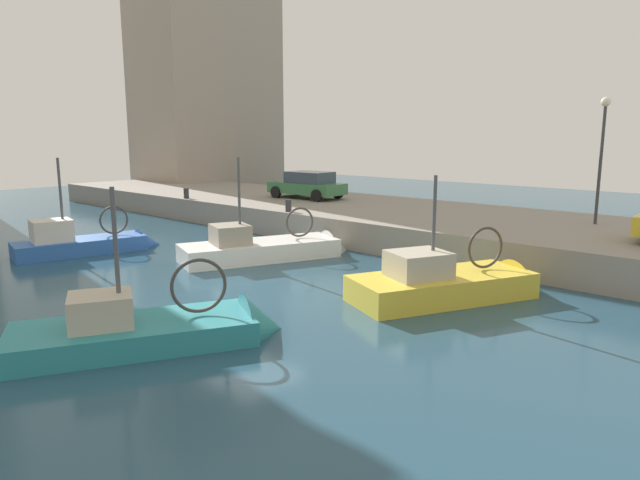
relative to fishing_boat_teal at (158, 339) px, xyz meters
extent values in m
plane|color=navy|center=(3.96, 1.41, -0.09)|extent=(80.00, 80.00, 0.00)
cube|color=gray|center=(15.46, 1.41, 0.51)|extent=(9.00, 56.00, 1.20)
cube|color=teal|center=(-0.45, 0.22, -0.09)|extent=(5.57, 4.16, 1.11)
cone|color=teal|center=(2.19, -1.10, -0.09)|extent=(1.63, 2.05, 1.85)
cube|color=#896B4C|center=(-0.45, 0.22, 0.40)|extent=(5.31, 3.92, 0.08)
cube|color=#B7AD99|center=(-1.04, 0.51, 0.81)|extent=(1.69, 1.63, 0.72)
cylinder|color=#4C4C51|center=(-0.69, 0.34, 1.94)|extent=(0.10, 0.10, 3.07)
torus|color=#3F3833|center=(0.86, -0.43, 1.16)|extent=(1.19, 0.65, 1.29)
sphere|color=white|center=(-1.34, 1.93, 0.07)|extent=(0.32, 0.32, 0.32)
cube|color=white|center=(7.41, 4.95, -0.09)|extent=(6.21, 3.95, 1.36)
cone|color=white|center=(10.49, 3.77, -0.09)|extent=(1.48, 1.98, 1.78)
cube|color=#896B4C|center=(7.41, 4.95, 0.52)|extent=(5.93, 3.72, 0.08)
cube|color=gray|center=(6.34, 5.36, 0.93)|extent=(1.67, 1.71, 0.75)
cylinder|color=#4C4C51|center=(6.70, 5.22, 2.13)|extent=(0.10, 0.10, 3.22)
torus|color=#3F3833|center=(8.95, 4.36, 1.21)|extent=(1.11, 0.49, 1.16)
sphere|color=white|center=(6.15, 6.59, 0.11)|extent=(0.32, 0.32, 0.32)
cube|color=gold|center=(7.41, -2.87, -0.09)|extent=(5.65, 4.05, 1.47)
cone|color=gold|center=(10.13, -4.09, -0.09)|extent=(1.59, 2.08, 1.87)
cube|color=#B2A893|center=(7.41, -2.87, 0.57)|extent=(5.39, 3.81, 0.08)
cube|color=#B7AD99|center=(6.67, -2.54, 0.99)|extent=(1.98, 1.87, 0.76)
cylinder|color=#4C4C51|center=(7.10, -2.73, 2.01)|extent=(0.10, 0.10, 2.89)
torus|color=#3F3833|center=(8.76, -3.48, 1.30)|extent=(1.16, 0.58, 1.24)
sphere|color=white|center=(6.44, -1.19, 0.13)|extent=(0.32, 0.32, 0.32)
cube|color=#2D60B7|center=(3.28, 10.95, -0.09)|extent=(5.07, 2.58, 1.18)
cone|color=#2D60B7|center=(5.99, 10.40, -0.09)|extent=(1.18, 1.65, 1.50)
cube|color=#B2A893|center=(3.28, 10.95, 0.44)|extent=(4.85, 2.41, 0.08)
cube|color=beige|center=(2.30, 11.14, 0.91)|extent=(1.61, 1.40, 0.86)
cylinder|color=#4C4C51|center=(2.71, 11.06, 2.06)|extent=(0.10, 0.10, 3.25)
torus|color=#3F3833|center=(4.61, 10.68, 1.13)|extent=(1.15, 0.31, 1.16)
sphere|color=white|center=(2.04, 12.13, 0.08)|extent=(0.32, 0.32, 0.32)
cube|color=#387547|center=(15.79, 10.60, 1.67)|extent=(2.09, 4.36, 0.59)
cube|color=#384756|center=(15.80, 10.39, 2.26)|extent=(1.75, 2.48, 0.60)
cylinder|color=black|center=(14.79, 11.98, 1.43)|extent=(0.26, 0.65, 0.64)
cylinder|color=black|center=(16.60, 12.10, 1.43)|extent=(0.26, 0.65, 0.64)
cylinder|color=black|center=(14.98, 9.10, 1.43)|extent=(0.26, 0.65, 0.64)
cylinder|color=black|center=(16.79, 9.22, 1.43)|extent=(0.26, 0.65, 0.64)
cylinder|color=#2D2D33|center=(11.31, 7.41, 1.38)|extent=(0.28, 0.28, 0.55)
cylinder|color=#2D2D33|center=(11.31, 15.41, 1.38)|extent=(0.28, 0.28, 0.55)
cylinder|color=#38383D|center=(16.96, -3.96, 3.36)|extent=(0.12, 0.12, 4.50)
sphere|color=#F2EACC|center=(16.96, -3.96, 5.76)|extent=(0.36, 0.36, 0.36)
cube|color=#A39384|center=(21.42, 26.96, 9.87)|extent=(10.37, 6.54, 19.92)
camera|label=1|loc=(-6.49, -10.99, 4.56)|focal=31.99mm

